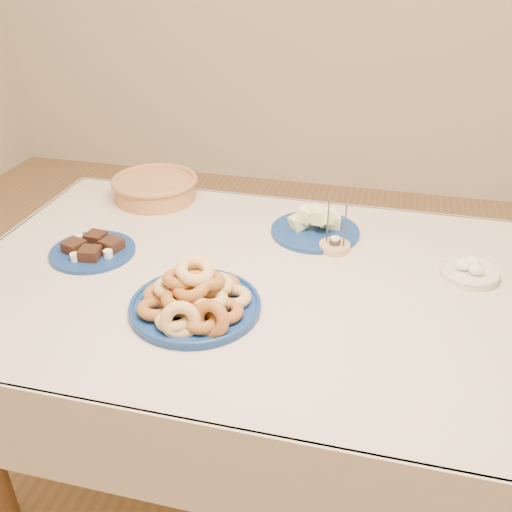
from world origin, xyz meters
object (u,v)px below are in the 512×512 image
(wicker_basket, at_px, (155,187))
(melon_plate, at_px, (316,225))
(dining_table, at_px, (260,309))
(brownie_plate, at_px, (93,250))
(candle_holder, at_px, (335,246))
(egg_bowl, at_px, (469,271))
(donut_platter, at_px, (195,298))

(wicker_basket, bearing_deg, melon_plate, -11.98)
(dining_table, height_order, brownie_plate, brownie_plate)
(brownie_plate, relative_size, wicker_basket, 0.85)
(brownie_plate, xyz_separation_m, candle_holder, (0.70, 0.20, 0.00))
(melon_plate, relative_size, egg_bowl, 1.85)
(wicker_basket, bearing_deg, donut_platter, -59.48)
(dining_table, bearing_deg, melon_plate, 70.87)
(candle_holder, distance_m, egg_bowl, 0.39)
(candle_holder, bearing_deg, dining_table, -130.51)
(melon_plate, bearing_deg, egg_bowl, -19.07)
(dining_table, height_order, egg_bowl, egg_bowl)
(donut_platter, bearing_deg, egg_bowl, 26.45)
(wicker_basket, bearing_deg, candle_holder, -18.40)
(egg_bowl, bearing_deg, dining_table, -165.18)
(dining_table, height_order, melon_plate, melon_plate)
(wicker_basket, distance_m, egg_bowl, 1.10)
(dining_table, relative_size, egg_bowl, 8.86)
(melon_plate, xyz_separation_m, brownie_plate, (-0.63, -0.29, -0.02))
(dining_table, xyz_separation_m, egg_bowl, (0.57, 0.15, 0.12))
(melon_plate, xyz_separation_m, wicker_basket, (-0.60, 0.13, 0.01))
(melon_plate, bearing_deg, dining_table, -109.13)
(donut_platter, distance_m, egg_bowl, 0.77)
(donut_platter, xyz_separation_m, candle_holder, (0.30, 0.40, -0.03))
(donut_platter, distance_m, melon_plate, 0.55)
(egg_bowl, bearing_deg, wicker_basket, 164.90)
(brownie_plate, xyz_separation_m, egg_bowl, (1.09, 0.14, 0.00))
(brownie_plate, height_order, candle_holder, candle_holder)
(egg_bowl, bearing_deg, candle_holder, 170.91)
(dining_table, height_order, wicker_basket, wicker_basket)
(donut_platter, distance_m, wicker_basket, 0.73)
(wicker_basket, xyz_separation_m, egg_bowl, (1.06, -0.29, -0.03))
(donut_platter, height_order, brownie_plate, donut_platter)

